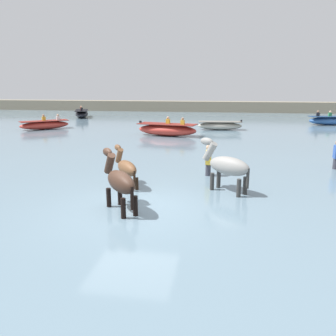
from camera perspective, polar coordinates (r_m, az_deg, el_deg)
The scene contains 13 objects.
ground_plane at distance 9.89m, azimuth -6.11°, elevation -8.87°, with size 120.00×120.00×0.00m, color #666051.
water_surface at distance 19.28m, azimuth 1.63°, elevation 3.10°, with size 90.00×90.00×0.43m, color slate.
horse_lead_dark_bay at distance 9.27m, azimuth -8.16°, elevation -2.51°, with size 1.48×1.65×2.06m.
horse_trailing_grey at distance 10.96m, azimuth 9.91°, elevation 0.15°, with size 1.76×1.42×2.11m.
horse_flank_bay at distance 11.46m, azimuth -7.08°, elevation -0.16°, with size 1.25×1.45×1.78m.
boat_far_inshore at distance 26.64m, azimuth 8.74°, elevation 7.09°, with size 3.48×1.37×0.78m.
boat_distant_west at distance 23.21m, azimuth -0.15°, elevation 6.50°, with size 4.35×2.19×1.30m.
boat_near_starboard at distance 32.84m, azimuth 25.65°, elevation 7.25°, with size 3.75×1.85×1.22m.
boat_mid_channel at distance 37.93m, azimuth -14.37°, elevation 8.88°, with size 2.68×4.24×1.24m.
boat_near_port at distance 28.40m, azimuth -20.10°, elevation 6.87°, with size 3.54×3.36×1.15m.
person_onlooker_left at distance 15.47m, azimuth 26.52°, elevation 1.42°, with size 0.20×0.32×1.63m.
person_wading_close at distance 12.92m, azimuth 6.81°, elevation 0.60°, with size 0.21×0.33×1.63m.
far_shoreline at distance 45.16m, azimuth 6.08°, elevation 10.04°, with size 80.00×2.40×1.76m, color gray.
Camera 1 is at (2.47, -8.79, 3.80)m, focal length 36.07 mm.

